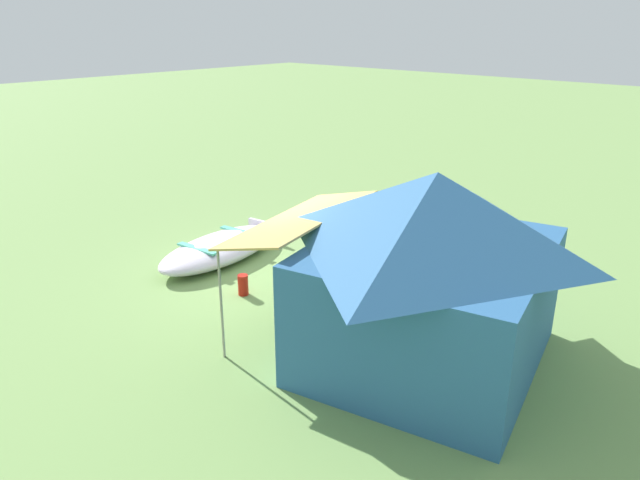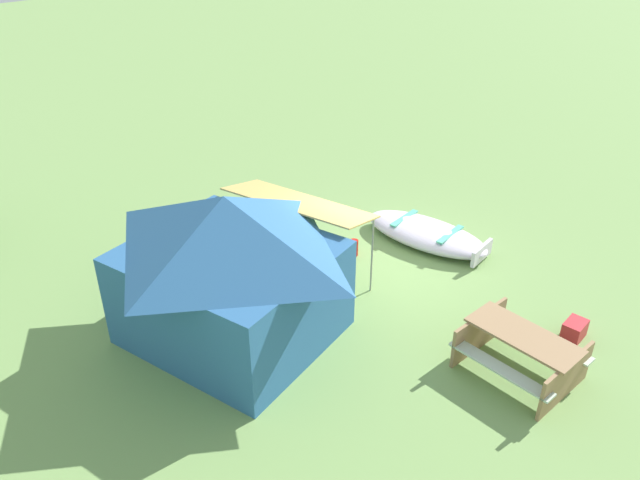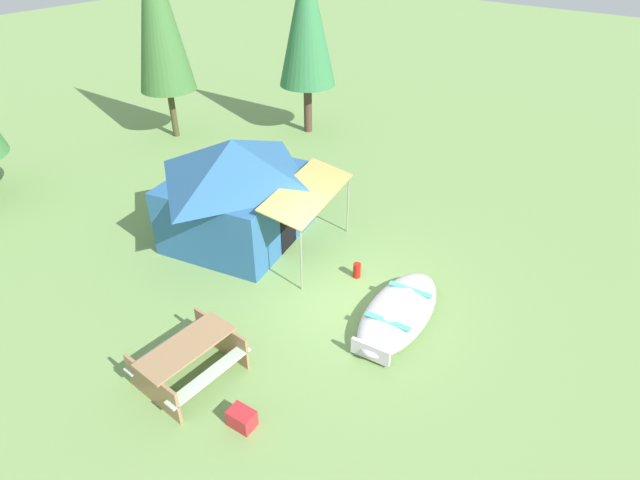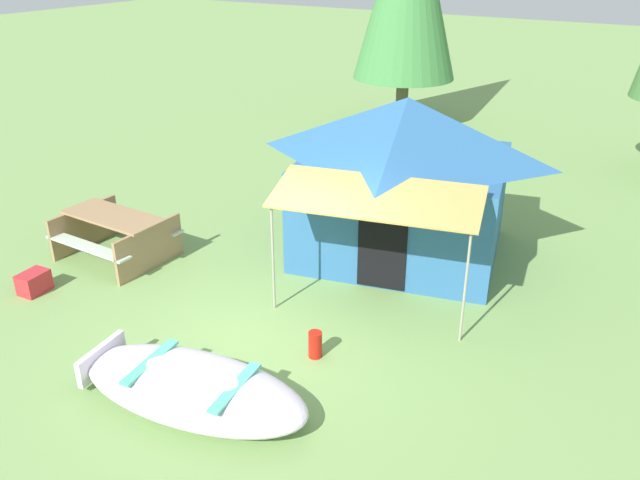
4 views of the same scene
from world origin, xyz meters
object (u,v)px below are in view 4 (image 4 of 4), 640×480
Objects in this scene: fuel_can at (315,344)px; beached_rowboat at (192,387)px; cooler_box at (34,282)px; picnic_table at (115,231)px; canvas_cabin_tent at (404,175)px.

beached_rowboat is at bearing -115.52° from fuel_can.
cooler_box is at bearing 168.98° from beached_rowboat.
picnic_table is 1.58m from cooler_box.
cooler_box is (-0.19, -1.54, -0.32)m from picnic_table.
picnic_table is at bearing 148.19° from beached_rowboat.
picnic_table is 4.05× the size of cooler_box.
canvas_cabin_tent reaches higher than cooler_box.
cooler_box is at bearing -170.19° from fuel_can.
canvas_cabin_tent is 6.17m from cooler_box.
picnic_table is at bearing -146.02° from canvas_cabin_tent.
picnic_table is at bearing 170.63° from fuel_can.
fuel_can is (0.75, 1.56, -0.06)m from beached_rowboat.
fuel_can is at bearing 9.81° from cooler_box.
cooler_box is at bearing -134.89° from canvas_cabin_tent.
cooler_box is 4.72m from fuel_can.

